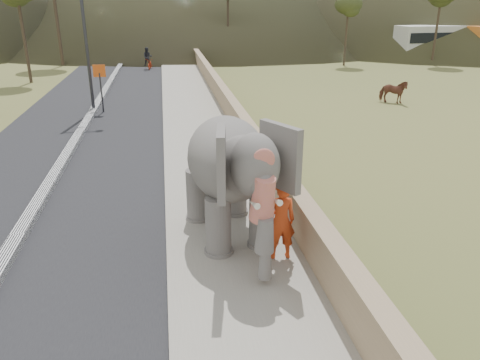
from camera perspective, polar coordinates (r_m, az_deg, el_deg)
name	(u,v)px	position (r m, az deg, el deg)	size (l,w,h in m)	color
ground	(227,234)	(11.65, -1.53, -6.61)	(160.00, 160.00, 0.00)	olive
road	(81,134)	(21.25, -18.83, 5.30)	(7.00, 120.00, 0.03)	black
median	(81,132)	(21.23, -18.86, 5.54)	(0.35, 120.00, 0.22)	black
walkway	(197,128)	(20.96, -5.21, 6.31)	(3.00, 120.00, 0.15)	#9E9687
parapet	(234,116)	(21.01, -0.72, 7.77)	(0.30, 120.00, 1.10)	tan
lamppost	(89,11)	(24.82, -17.90, 18.98)	(1.76, 0.36, 8.00)	#292A2E
signboard	(100,80)	(24.86, -16.68, 11.58)	(0.60, 0.08, 2.40)	#2D2D33
cow	(393,92)	(27.63, 18.15, 10.20)	(0.69, 1.52, 1.29)	brown
distant_car	(334,49)	(49.99, 11.43, 15.42)	(1.70, 4.23, 1.44)	#ADAFB4
bus_white	(450,42)	(50.86, 24.26, 15.07)	(2.50, 11.00, 3.10)	silver
elephant_and_man	(228,175)	(10.86, -1.43, 0.61)	(2.71, 4.36, 2.95)	slate
motorcyclist	(149,61)	(40.15, -11.04, 14.05)	(0.92, 1.70, 1.76)	#9A260E
trees	(215,18)	(37.12, -3.13, 19.16)	(46.82, 38.04, 9.80)	#473828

